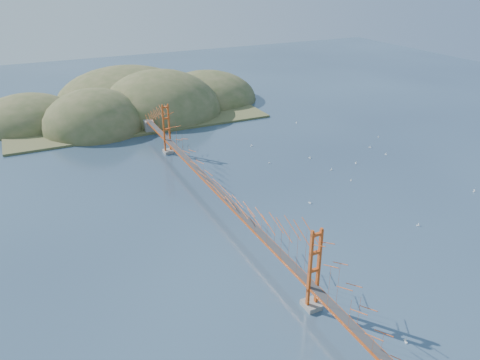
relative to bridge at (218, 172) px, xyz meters
name	(u,v)px	position (x,y,z in m)	size (l,w,h in m)	color
ground	(219,208)	(0.00, -0.18, -7.01)	(320.00, 320.00, 0.00)	#2A3E55
bridge	(218,172)	(0.00, 0.00, 0.00)	(2.20, 94.40, 12.00)	gray
far_headlands	(136,109)	(2.21, 68.33, -7.01)	(84.00, 58.00, 25.00)	olive
sailboat_1	(310,158)	(28.04, 12.62, -6.86)	(0.61, 0.61, 0.65)	white
sailboat_16	(331,170)	(28.45, 4.87, -6.87)	(0.55, 0.51, 0.61)	white
sailboat_15	(297,123)	(39.04, 35.78, -6.86)	(0.51, 0.58, 0.66)	white
sailboat_3	(252,146)	(19.61, 25.19, -6.87)	(0.51, 0.41, 0.59)	white
sailboat_9	(378,137)	(51.58, 16.70, -6.87)	(0.53, 0.53, 0.57)	white
sailboat_0	(310,203)	(15.88, -5.91, -6.85)	(0.59, 0.62, 0.70)	white
sailboat_4	(356,163)	(35.57, 5.49, -6.85)	(0.66, 0.66, 0.72)	white
sailboat_7	(269,163)	(18.32, 14.01, -6.86)	(0.59, 0.59, 0.63)	white
sailboat_2	(418,225)	(27.91, -20.76, -6.86)	(0.59, 0.59, 0.65)	white
sailboat_14	(351,180)	(28.90, -1.30, -6.87)	(0.54, 0.54, 0.57)	white
sailboat_11	(370,147)	(44.92, 11.95, -6.85)	(0.66, 0.66, 0.74)	white
sailboat_10	(406,341)	(6.59, -40.18, -6.85)	(0.59, 0.65, 0.73)	white
sailboat_8	(310,158)	(28.06, 12.35, -6.87)	(0.59, 0.59, 0.61)	white
sailboat_5	(386,154)	(45.27, 6.78, -6.86)	(0.46, 0.56, 0.65)	white
sailboat_extra_0	(474,191)	(47.36, -15.77, -6.86)	(0.61, 0.55, 0.69)	white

